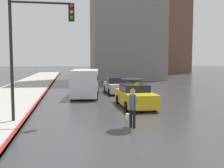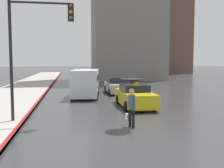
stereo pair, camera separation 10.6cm
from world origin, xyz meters
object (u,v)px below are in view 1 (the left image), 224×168
object	(u,v)px
ambulance_van	(85,82)
traffic_light	(36,37)
sedan_red	(116,86)
taxi	(135,96)
pedestrian_with_umbrella	(133,88)

from	to	relation	value
ambulance_van	traffic_light	size ratio (longest dim) A/B	0.90
sedan_red	ambulance_van	size ratio (longest dim) A/B	0.79
taxi	traffic_light	distance (m)	7.50
sedan_red	traffic_light	size ratio (longest dim) A/B	0.72
taxi	pedestrian_with_umbrella	distance (m)	5.51
taxi	pedestrian_with_umbrella	size ratio (longest dim) A/B	2.11
sedan_red	taxi	bearing A→B (deg)	89.00
pedestrian_with_umbrella	traffic_light	world-z (taller)	traffic_light
taxi	ambulance_van	world-z (taller)	ambulance_van
taxi	ambulance_van	size ratio (longest dim) A/B	0.86
taxi	traffic_light	xyz separation A→B (m)	(-5.65, -3.61, 3.37)
pedestrian_with_umbrella	ambulance_van	bearing A→B (deg)	-19.65
traffic_light	pedestrian_with_umbrella	bearing A→B (deg)	-20.83
taxi	ambulance_van	distance (m)	5.95
taxi	sedan_red	distance (m)	7.28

